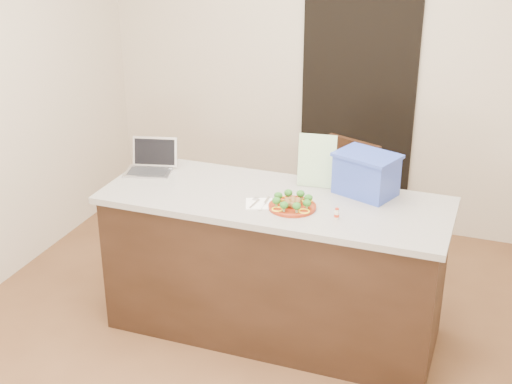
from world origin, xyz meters
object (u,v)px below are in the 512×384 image
(napkin, at_px, (259,204))
(island, at_px, (274,265))
(plate, at_px, (292,206))
(laptop, at_px, (152,162))
(chair, at_px, (348,200))
(blue_box, at_px, (366,174))
(yogurt_bottle, at_px, (337,214))

(napkin, bearing_deg, island, 66.25)
(plate, distance_m, laptop, 1.05)
(island, height_order, chair, chair)
(plate, relative_size, napkin, 1.80)
(laptop, bearing_deg, island, -22.55)
(plate, xyz_separation_m, laptop, (-1.02, 0.24, 0.04))
(laptop, height_order, blue_box, blue_box)
(blue_box, distance_m, chair, 0.90)
(napkin, height_order, chair, chair)
(laptop, bearing_deg, plate, -26.93)
(plate, bearing_deg, island, 143.98)
(island, height_order, napkin, napkin)
(yogurt_bottle, height_order, laptop, laptop)
(island, xyz_separation_m, blue_box, (0.49, 0.24, 0.59))
(yogurt_bottle, relative_size, laptop, 0.19)
(napkin, height_order, blue_box, blue_box)
(plate, height_order, chair, chair)
(plate, height_order, yogurt_bottle, yogurt_bottle)
(chair, bearing_deg, napkin, -83.71)
(napkin, height_order, laptop, laptop)
(laptop, relative_size, blue_box, 0.79)
(island, height_order, yogurt_bottle, yogurt_bottle)
(blue_box, height_order, chair, blue_box)
(island, distance_m, blue_box, 0.80)
(napkin, bearing_deg, yogurt_bottle, -3.85)
(island, xyz_separation_m, laptop, (-0.88, 0.14, 0.51))
(laptop, height_order, chair, laptop)
(plate, relative_size, blue_box, 0.66)
(island, distance_m, laptop, 1.03)
(chair, bearing_deg, laptop, -122.68)
(laptop, bearing_deg, napkin, -31.01)
(plate, distance_m, chair, 1.11)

